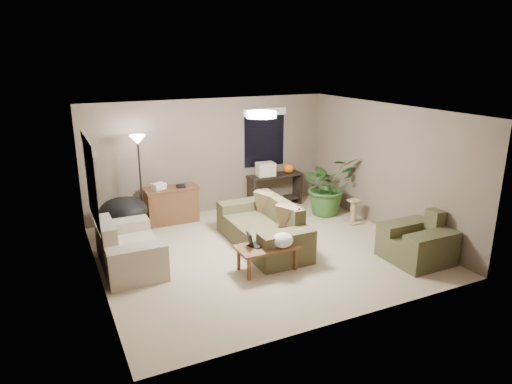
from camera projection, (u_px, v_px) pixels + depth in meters
name	position (u px, v px, depth m)	size (l,w,h in m)	color
room_shell	(261.00, 184.00, 7.85)	(5.50, 5.50, 5.50)	#C3AE91
main_sofa	(264.00, 230.00, 8.37)	(0.95, 2.20, 0.85)	#47432B
throw_pillows	(277.00, 210.00, 8.37)	(0.40, 1.40, 0.47)	#8C7251
loveseat	(128.00, 250.00, 7.51)	(0.90, 1.60, 0.85)	beige
armchair	(417.00, 244.00, 7.76)	(0.95, 1.00, 0.85)	#454529
coffee_table	(267.00, 249.00, 7.39)	(1.00, 0.55, 0.42)	brown
laptop	(255.00, 242.00, 7.37)	(0.40, 0.34, 0.24)	black
plastic_bag	(283.00, 240.00, 7.29)	(0.34, 0.31, 0.24)	white
desk	(172.00, 205.00, 9.53)	(1.10, 0.50, 0.75)	brown
desk_papers	(163.00, 186.00, 9.33)	(0.71, 0.31, 0.12)	silver
console_table	(275.00, 187.00, 10.56)	(1.30, 0.40, 0.75)	black
pumpkin	(289.00, 168.00, 10.58)	(0.25, 0.25, 0.21)	orange
cardboard_box	(266.00, 169.00, 10.32)	(0.40, 0.30, 0.30)	beige
papasan_chair	(124.00, 215.00, 8.66)	(1.07, 1.07, 0.80)	black
floor_lamp	(138.00, 151.00, 8.81)	(0.32, 0.32, 1.91)	black
ceiling_fixture	(261.00, 115.00, 7.51)	(0.50, 0.50, 0.10)	white
houseplant	(327.00, 192.00, 9.99)	(1.17, 1.30, 1.01)	#2D5923
cat_scratching_post	(353.00, 213.00, 9.52)	(0.32, 0.32, 0.50)	tan
window_left	(89.00, 166.00, 6.83)	(0.05, 1.56, 1.33)	black
window_back	(265.00, 128.00, 10.37)	(1.06, 0.05, 1.33)	black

